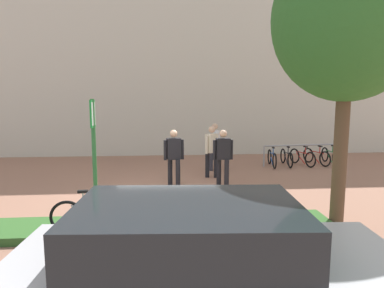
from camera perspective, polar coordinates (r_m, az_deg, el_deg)
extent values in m
plane|color=#936651|center=(9.36, -3.91, -8.67)|extent=(60.00, 60.00, 0.00)
cube|color=beige|center=(16.23, -4.38, 16.14)|extent=(28.00, 1.20, 10.00)
cube|color=#336028|center=(7.04, -5.44, -13.70)|extent=(7.00, 1.10, 0.16)
cylinder|color=brown|center=(7.49, 23.68, -1.70)|extent=(0.28, 0.28, 3.01)
ellipsoid|color=#2D6628|center=(7.55, 24.86, 18.75)|extent=(2.92, 2.92, 3.21)
cylinder|color=#2D7238|center=(6.82, -16.06, -3.83)|extent=(0.08, 0.08, 2.63)
cube|color=#198C33|center=(6.69, -16.40, 4.90)|extent=(0.03, 0.36, 0.52)
cube|color=white|center=(6.69, -16.40, 4.90)|extent=(0.04, 0.30, 0.44)
torus|color=black|center=(7.25, -20.34, -11.42)|extent=(0.66, 0.10, 0.66)
torus|color=black|center=(7.11, -12.10, -11.48)|extent=(0.66, 0.10, 0.66)
cylinder|color=silver|center=(7.09, -16.33, -9.80)|extent=(0.84, 0.09, 0.04)
cylinder|color=silver|center=(7.16, -15.44, -11.74)|extent=(0.61, 0.08, 0.44)
cylinder|color=silver|center=(7.08, -17.86, -8.87)|extent=(0.04, 0.04, 0.28)
cube|color=black|center=(7.04, -17.91, -7.62)|extent=(0.20, 0.09, 0.05)
cylinder|color=silver|center=(6.97, -13.23, -7.76)|extent=(0.07, 0.42, 0.04)
cylinder|color=#99999E|center=(13.36, 12.02, -2.04)|extent=(0.06, 0.06, 0.80)
cylinder|color=#99999E|center=(14.83, 23.37, -1.54)|extent=(0.06, 0.06, 0.80)
cylinder|color=#99999E|center=(13.97, 18.06, -0.17)|extent=(3.14, 0.37, 0.06)
torus|color=black|center=(13.01, 13.73, -2.79)|extent=(0.12, 0.61, 0.61)
torus|color=black|center=(13.92, 12.92, -2.08)|extent=(0.12, 0.61, 0.61)
cylinder|color=#194CA5|center=(13.43, 13.34, -1.57)|extent=(0.11, 0.77, 0.03)
cylinder|color=#194CA5|center=(13.56, 13.23, -2.48)|extent=(0.09, 0.56, 0.40)
cylinder|color=#194CA5|center=(13.25, 13.50, -1.22)|extent=(0.03, 0.03, 0.26)
cube|color=black|center=(13.23, 13.52, -0.59)|extent=(0.09, 0.19, 0.05)
cylinder|color=#194CA5|center=(13.74, 13.07, -0.35)|extent=(0.39, 0.08, 0.04)
torus|color=black|center=(13.34, 16.22, -2.63)|extent=(0.09, 0.61, 0.61)
torus|color=black|center=(14.22, 15.07, -1.94)|extent=(0.09, 0.61, 0.61)
cylinder|color=black|center=(13.74, 15.66, -1.44)|extent=(0.07, 0.77, 0.03)
cylinder|color=black|center=(13.87, 15.51, -2.33)|extent=(0.06, 0.56, 0.40)
cylinder|color=black|center=(13.57, 15.89, -1.10)|extent=(0.03, 0.03, 0.26)
cube|color=black|center=(13.55, 15.91, -0.48)|extent=(0.08, 0.19, 0.05)
cylinder|color=black|center=(14.04, 15.26, -0.24)|extent=(0.39, 0.06, 0.04)
torus|color=black|center=(13.65, 19.31, -2.52)|extent=(0.23, 0.60, 0.61)
torus|color=black|center=(14.37, 16.88, -1.91)|extent=(0.23, 0.60, 0.61)
cylinder|color=red|center=(13.97, 18.10, -1.39)|extent=(0.25, 0.75, 0.03)
cylinder|color=red|center=(14.08, 17.82, -2.27)|extent=(0.19, 0.54, 0.40)
cylinder|color=red|center=(13.83, 18.56, -1.04)|extent=(0.03, 0.03, 0.26)
cube|color=black|center=(13.81, 18.59, -0.44)|extent=(0.12, 0.20, 0.05)
cylinder|color=red|center=(14.21, 17.23, -0.23)|extent=(0.38, 0.15, 0.04)
torus|color=black|center=(14.01, 21.50, -2.37)|extent=(0.23, 0.60, 0.61)
torus|color=black|center=(14.69, 18.99, -1.79)|extent=(0.23, 0.60, 0.61)
cylinder|color=red|center=(14.31, 20.25, -1.28)|extent=(0.26, 0.74, 0.03)
cylinder|color=red|center=(14.42, 19.96, -2.14)|extent=(0.20, 0.54, 0.40)
cylinder|color=red|center=(14.17, 20.73, -0.93)|extent=(0.03, 0.03, 0.26)
cube|color=black|center=(14.15, 20.76, -0.34)|extent=(0.13, 0.20, 0.05)
cylinder|color=red|center=(14.54, 19.35, -0.14)|extent=(0.38, 0.15, 0.04)
torus|color=black|center=(14.29, 23.08, -2.26)|extent=(0.06, 0.61, 0.61)
torus|color=black|center=(15.12, 21.47, -1.64)|extent=(0.06, 0.61, 0.61)
cylinder|color=#1E7233|center=(14.67, 22.29, -1.16)|extent=(0.04, 0.77, 0.03)
cylinder|color=#1E7233|center=(14.79, 22.09, -2.00)|extent=(0.04, 0.56, 0.40)
cylinder|color=#1E7233|center=(14.51, 22.61, -0.84)|extent=(0.03, 0.03, 0.26)
cube|color=black|center=(14.49, 22.64, -0.26)|extent=(0.07, 0.18, 0.05)
cylinder|color=#1E7233|center=(14.96, 21.74, -0.05)|extent=(0.39, 0.04, 0.04)
cylinder|color=#ADADB2|center=(12.63, 5.95, -2.25)|extent=(0.16, 0.16, 0.90)
cylinder|color=black|center=(11.33, 2.60, -3.52)|extent=(0.14, 0.14, 0.85)
cylinder|color=black|center=(11.32, 4.05, -3.54)|extent=(0.14, 0.14, 0.85)
cube|color=beige|center=(11.20, 3.35, 0.15)|extent=(0.46, 0.45, 0.62)
cylinder|color=beige|center=(11.01, 2.49, -0.14)|extent=(0.09, 0.09, 0.59)
cylinder|color=beige|center=(11.41, 4.19, 0.13)|extent=(0.09, 0.09, 0.59)
sphere|color=tan|center=(11.15, 3.37, 2.45)|extent=(0.22, 0.22, 0.22)
cylinder|color=black|center=(10.05, 5.85, -5.03)|extent=(0.14, 0.14, 0.85)
cylinder|color=black|center=(10.20, 4.55, -4.82)|extent=(0.14, 0.14, 0.85)
cube|color=black|center=(9.99, 5.25, -0.81)|extent=(0.42, 0.28, 0.62)
cylinder|color=black|center=(10.07, 6.67, -0.94)|extent=(0.09, 0.09, 0.59)
cylinder|color=black|center=(9.93, 3.80, -1.03)|extent=(0.09, 0.09, 0.59)
sphere|color=tan|center=(9.93, 5.28, 1.76)|extent=(0.22, 0.22, 0.22)
cylinder|color=#2D2D38|center=(12.36, 3.24, -2.56)|extent=(0.14, 0.14, 0.85)
cylinder|color=#2D2D38|center=(12.63, 4.41, -2.35)|extent=(0.14, 0.14, 0.85)
cube|color=white|center=(12.38, 3.86, 0.89)|extent=(0.30, 0.43, 0.62)
cylinder|color=white|center=(12.14, 4.24, 0.60)|extent=(0.09, 0.09, 0.59)
cylinder|color=white|center=(12.63, 3.49, 0.89)|extent=(0.09, 0.09, 0.59)
sphere|color=tan|center=(12.34, 3.88, 2.97)|extent=(0.22, 0.22, 0.22)
cylinder|color=black|center=(10.01, -2.38, -5.05)|extent=(0.14, 0.14, 0.85)
cylinder|color=black|center=(10.21, -3.70, -4.81)|extent=(0.14, 0.14, 0.85)
cube|color=black|center=(9.97, -3.08, -0.81)|extent=(0.44, 0.32, 0.62)
cylinder|color=black|center=(10.04, -1.63, -0.92)|extent=(0.09, 0.09, 0.59)
cylinder|color=black|center=(9.92, -4.54, -1.05)|extent=(0.09, 0.09, 0.59)
sphere|color=tan|center=(9.91, -3.10, 1.77)|extent=(0.22, 0.22, 0.22)
cube|color=#B7B7BC|center=(4.05, 2.42, -22.79)|extent=(4.40, 2.05, 0.76)
cube|color=#1E2328|center=(3.75, -0.66, -14.14)|extent=(2.50, 1.72, 0.56)
cylinder|color=black|center=(5.25, 18.85, -19.13)|extent=(0.65, 0.26, 0.64)
cylinder|color=black|center=(5.12, -15.92, -19.72)|extent=(0.65, 0.26, 0.64)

